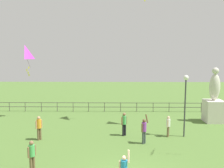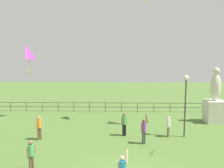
# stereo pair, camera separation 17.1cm
# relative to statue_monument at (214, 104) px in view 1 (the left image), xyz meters

# --- Properties ---
(statue_monument) EXTENTS (1.52, 1.52, 4.74)m
(statue_monument) POSITION_rel_statue_monument_xyz_m (0.00, 0.00, 0.00)
(statue_monument) COLOR beige
(statue_monument) RESTS_ON ground_plane
(lamppost) EXTENTS (0.36, 0.36, 4.43)m
(lamppost) POSITION_rel_statue_monument_xyz_m (-3.58, -3.80, 1.62)
(lamppost) COLOR #38383D
(lamppost) RESTS_ON ground_plane
(person_1) EXTENTS (0.43, 0.34, 1.70)m
(person_1) POSITION_rel_statue_monument_xyz_m (-7.86, -3.67, -0.62)
(person_1) COLOR black
(person_1) RESTS_ON ground_plane
(person_2) EXTENTS (0.37, 0.40, 1.67)m
(person_2) POSITION_rel_statue_monument_xyz_m (-13.73, -4.63, -0.64)
(person_2) COLOR brown
(person_2) RESTS_ON ground_plane
(person_3) EXTENTS (0.49, 0.42, 1.95)m
(person_3) POSITION_rel_statue_monument_xyz_m (-6.61, -5.21, -0.61)
(person_3) COLOR #3F4C47
(person_3) RESTS_ON ground_plane
(person_5) EXTENTS (0.31, 0.42, 1.61)m
(person_5) POSITION_rel_statue_monument_xyz_m (-12.66, -9.10, -0.67)
(person_5) COLOR brown
(person_5) RESTS_ON ground_plane
(person_7) EXTENTS (0.28, 0.42, 1.50)m
(person_7) POSITION_rel_statue_monument_xyz_m (-4.73, -3.84, -0.73)
(person_7) COLOR brown
(person_7) RESTS_ON ground_plane
(kite_0) EXTENTS (1.15, 1.08, 2.73)m
(kite_0) POSITION_rel_statue_monument_xyz_m (-16.70, 1.30, 4.28)
(kite_0) COLOR #B22DB2
(waterfront_railing) EXTENTS (36.00, 0.06, 0.95)m
(waterfront_railing) POSITION_rel_statue_monument_xyz_m (-8.43, 3.59, -0.96)
(waterfront_railing) COLOR #4C4742
(waterfront_railing) RESTS_ON ground_plane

